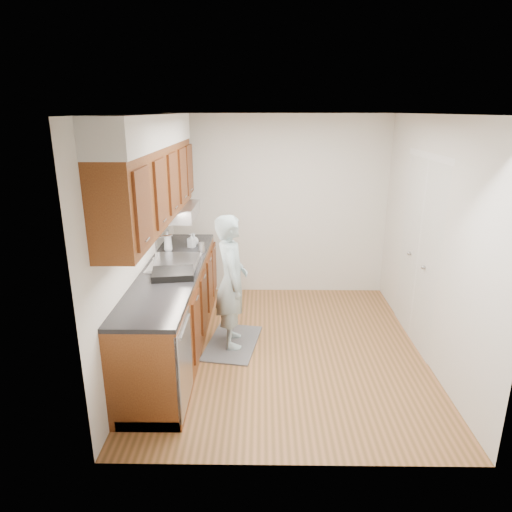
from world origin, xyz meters
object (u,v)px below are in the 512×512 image
at_px(soap_bottle_b, 191,240).
at_px(person, 231,273).
at_px(steel_can, 202,248).
at_px(soap_bottle_c, 194,239).
at_px(dish_rack, 173,274).
at_px(soap_bottle_a, 168,241).

bearing_deg(soap_bottle_b, person, -52.49).
xyz_separation_m(soap_bottle_b, steel_can, (0.15, -0.21, -0.03)).
distance_m(soap_bottle_b, soap_bottle_c, 0.09).
bearing_deg(person, soap_bottle_b, 30.20).
height_order(soap_bottle_b, dish_rack, soap_bottle_b).
xyz_separation_m(steel_can, dish_rack, (-0.19, -0.82, -0.03)).
relative_size(soap_bottle_c, dish_rack, 0.38).
height_order(soap_bottle_a, steel_can, soap_bottle_a).
relative_size(soap_bottle_a, dish_rack, 0.63).
xyz_separation_m(soap_bottle_a, dish_rack, (0.22, -0.87, -0.10)).
bearing_deg(soap_bottle_c, steel_can, -65.53).
bearing_deg(soap_bottle_a, steel_can, -7.77).
relative_size(soap_bottle_b, steel_can, 1.44).
bearing_deg(steel_can, soap_bottle_c, 114.47).
bearing_deg(person, soap_bottle_a, 48.61).
bearing_deg(soap_bottle_c, dish_rack, -92.53).
height_order(steel_can, dish_rack, steel_can).
xyz_separation_m(person, dish_rack, (-0.56, -0.34, 0.11)).
bearing_deg(dish_rack, steel_can, 67.93).
bearing_deg(dish_rack, person, 22.24).
bearing_deg(soap_bottle_c, soap_bottle_b, -98.80).
distance_m(person, soap_bottle_a, 0.97).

